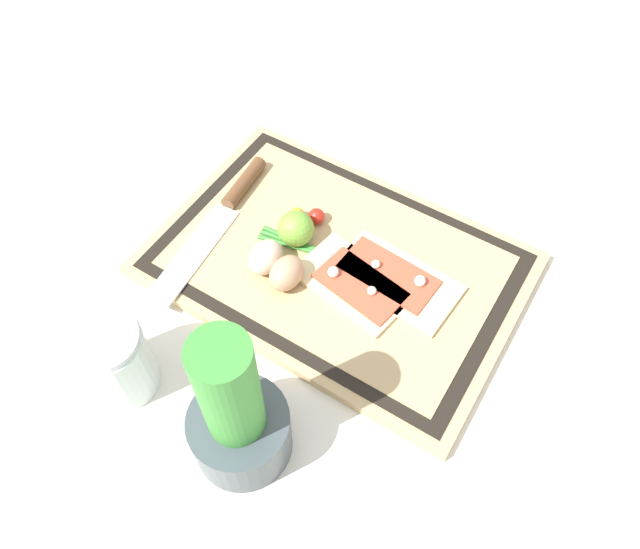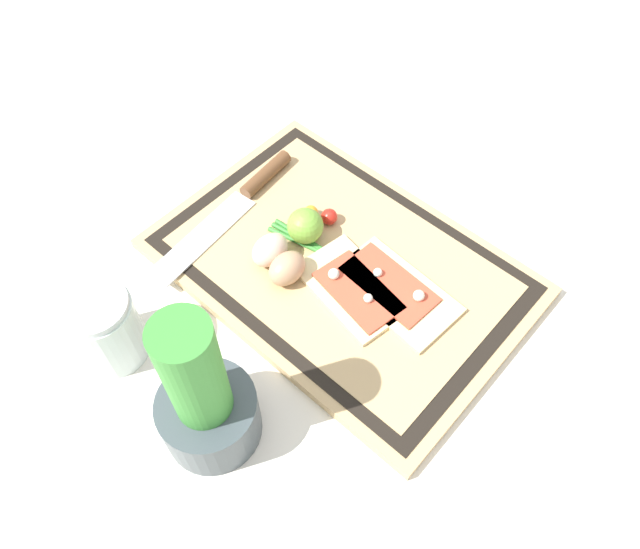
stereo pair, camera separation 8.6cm
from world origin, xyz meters
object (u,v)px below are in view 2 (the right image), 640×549
(knife, at_px, (246,194))
(egg_brown, at_px, (287,268))
(pizza_slice_far, at_px, (354,288))
(herb_pot, at_px, (204,401))
(cherry_tomato_yellow, at_px, (311,213))
(egg_pink, at_px, (270,250))
(sauce_jar, at_px, (107,330))
(cherry_tomato_red, at_px, (329,217))
(pizza_slice_near, at_px, (394,290))
(lime, at_px, (303,227))

(knife, relative_size, egg_brown, 5.08)
(pizza_slice_far, height_order, herb_pot, herb_pot)
(pizza_slice_far, relative_size, cherry_tomato_yellow, 7.83)
(egg_pink, bearing_deg, sauce_jar, 75.77)
(sauce_jar, bearing_deg, cherry_tomato_red, -102.49)
(cherry_tomato_yellow, height_order, sauce_jar, sauce_jar)
(pizza_slice_far, relative_size, herb_pot, 0.71)
(pizza_slice_near, bearing_deg, knife, 2.93)
(pizza_slice_far, height_order, cherry_tomato_yellow, pizza_slice_far)
(cherry_tomato_red, bearing_deg, herb_pot, 107.47)
(pizza_slice_near, relative_size, egg_brown, 3.10)
(cherry_tomato_yellow, bearing_deg, egg_pink, 96.06)
(pizza_slice_far, bearing_deg, sauce_jar, 56.33)
(egg_brown, relative_size, sauce_jar, 0.51)
(egg_brown, height_order, cherry_tomato_yellow, egg_brown)
(pizza_slice_near, xyz_separation_m, knife, (0.28, 0.01, 0.00))
(cherry_tomato_red, height_order, cherry_tomato_yellow, cherry_tomato_red)
(pizza_slice_far, bearing_deg, cherry_tomato_red, -32.83)
(pizza_slice_far, bearing_deg, knife, -5.01)
(cherry_tomato_yellow, xyz_separation_m, herb_pot, (-0.13, 0.32, 0.05))
(knife, xyz_separation_m, cherry_tomato_red, (-0.13, -0.05, 0.00))
(sauce_jar, bearing_deg, knife, -80.08)
(pizza_slice_near, height_order, egg_pink, egg_pink)
(pizza_slice_far, distance_m, lime, 0.12)
(egg_pink, bearing_deg, egg_brown, 170.22)
(egg_brown, bearing_deg, cherry_tomato_yellow, -64.00)
(cherry_tomato_red, relative_size, herb_pot, 0.10)
(cherry_tomato_red, bearing_deg, cherry_tomato_yellow, 24.07)
(pizza_slice_near, relative_size, herb_pot, 0.74)
(knife, xyz_separation_m, egg_brown, (-0.15, 0.07, 0.01))
(pizza_slice_near, height_order, lime, lime)
(knife, relative_size, sauce_jar, 2.59)
(pizza_slice_near, distance_m, pizza_slice_far, 0.06)
(pizza_slice_far, height_order, knife, pizza_slice_far)
(cherry_tomato_red, distance_m, cherry_tomato_yellow, 0.03)
(pizza_slice_near, relative_size, egg_pink, 3.10)
(lime, bearing_deg, knife, -0.45)
(cherry_tomato_red, bearing_deg, lime, 82.62)
(pizza_slice_near, height_order, herb_pot, herb_pot)
(pizza_slice_near, relative_size, cherry_tomato_red, 7.36)
(lime, bearing_deg, sauce_jar, 76.67)
(knife, bearing_deg, egg_brown, 156.36)
(lime, bearing_deg, herb_pot, 111.43)
(cherry_tomato_yellow, distance_m, sauce_jar, 0.33)
(egg_pink, relative_size, herb_pot, 0.24)
(pizza_slice_near, distance_m, lime, 0.16)
(pizza_slice_near, bearing_deg, pizza_slice_far, 38.52)
(egg_brown, xyz_separation_m, egg_pink, (0.04, -0.01, 0.00))
(pizza_slice_far, distance_m, sauce_jar, 0.33)
(lime, bearing_deg, egg_pink, 80.37)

